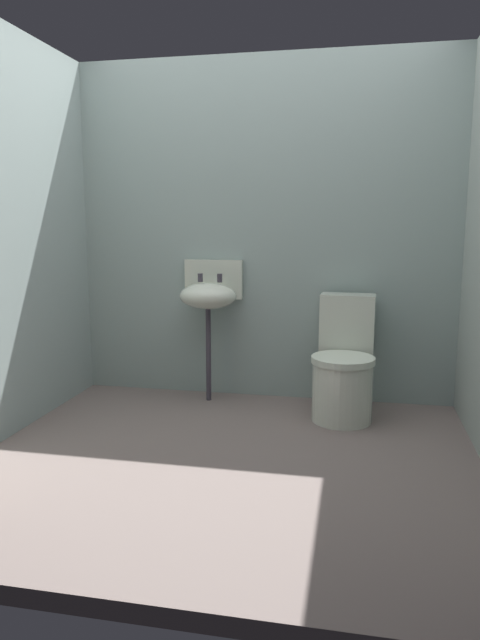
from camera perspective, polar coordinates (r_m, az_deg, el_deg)
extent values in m
cube|color=slate|center=(3.28, -0.98, -13.65)|extent=(3.07, 2.60, 0.08)
cube|color=#8DA39E|center=(4.14, 2.43, 8.70)|extent=(3.07, 0.10, 2.38)
cube|color=#90A3A0|center=(3.66, -22.60, 7.82)|extent=(0.10, 2.40, 2.38)
cylinder|color=silver|center=(3.76, 10.03, -7.00)|extent=(0.40, 0.40, 0.38)
cylinder|color=silver|center=(3.71, 10.13, -3.89)|extent=(0.42, 0.42, 0.04)
cube|color=silver|center=(3.96, 10.54, -0.35)|extent=(0.37, 0.20, 0.40)
cylinder|color=#3E3945|center=(4.09, -3.12, -3.46)|extent=(0.04, 0.04, 0.66)
ellipsoid|color=silver|center=(4.01, -3.18, 2.39)|extent=(0.40, 0.32, 0.18)
cube|color=silver|center=(4.16, -2.62, 4.04)|extent=(0.42, 0.04, 0.28)
cylinder|color=#3E3945|center=(4.08, -3.94, 4.19)|extent=(0.04, 0.04, 0.06)
cylinder|color=#3E3945|center=(4.04, -2.02, 4.16)|extent=(0.04, 0.04, 0.06)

